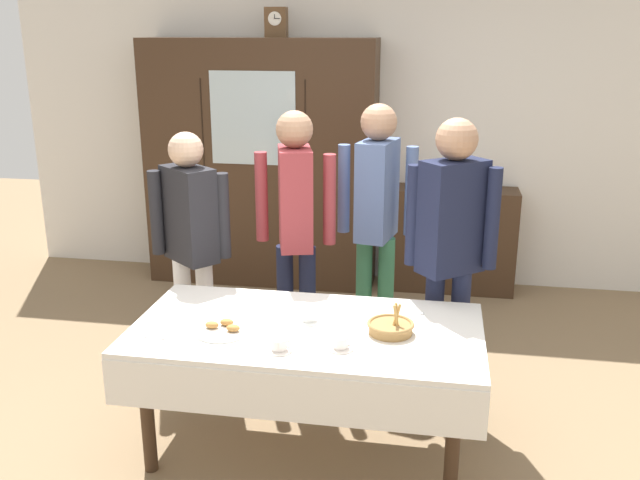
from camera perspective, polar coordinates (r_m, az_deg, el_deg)
The scene contains 18 objects.
ground_plane at distance 4.12m, azimuth -0.50°, elevation -15.21°, with size 12.00×12.00×0.00m, color #846B4C.
back_wall at distance 6.17m, azimuth 3.97°, elevation 9.08°, with size 6.40×0.10×2.70m, color silver.
dining_table at distance 3.62m, azimuth -1.20°, elevation -8.76°, with size 1.81×0.95×0.72m.
wall_cabinet at distance 6.09m, azimuth -4.89°, elevation 6.25°, with size 2.00×0.46×2.13m.
mantel_clock at distance 5.95m, azimuth -3.64°, elevation 17.51°, with size 0.18×0.11×0.24m.
bookshelf_low at distance 6.09m, azimuth 10.89°, elevation 0.03°, with size 1.06×0.35×0.90m.
book_stack at distance 5.97m, azimuth 11.15°, elevation 4.57°, with size 0.17×0.23×0.08m.
tea_cup_mid_right at distance 3.36m, azimuth 1.72°, elevation -8.57°, with size 0.13×0.13×0.06m.
tea_cup_center at distance 3.66m, azimuth -0.95°, elevation -6.34°, with size 0.13×0.13×0.06m.
tea_cup_near_left at distance 3.35m, azimuth -3.37°, elevation -8.72°, with size 0.13×0.13×0.06m.
bread_basket at distance 3.54m, azimuth 5.86°, elevation -7.15°, with size 0.24×0.24×0.16m.
pastry_plate at distance 3.58m, azimuth -8.03°, elevation -7.32°, with size 0.28×0.28×0.05m.
spoon_front_edge at distance 3.80m, azimuth 7.98°, elevation -6.00°, with size 0.12×0.02×0.01m.
spoon_far_left at distance 3.57m, azimuth -13.21°, elevation -7.87°, with size 0.12×0.02×0.01m.
person_behind_table_left at distance 4.41m, azimuth -2.04°, elevation 1.99°, with size 0.52×0.40×1.73m.
person_by_cabinet at distance 4.56m, azimuth 4.71°, elevation 2.72°, with size 0.52×0.39×1.75m.
person_near_right_end at distance 4.41m, azimuth -10.65°, elevation 0.62°, with size 0.52×0.38×1.61m.
person_behind_table_right at distance 3.99m, azimuth 10.78°, elevation 0.27°, with size 0.52×0.38×1.74m.
Camera 1 is at (0.63, -3.43, 2.20)m, focal length 38.76 mm.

